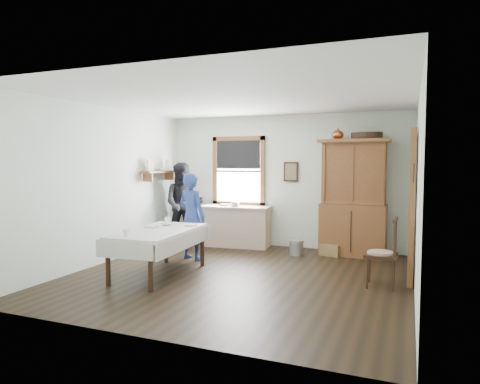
# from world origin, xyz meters

# --- Properties ---
(room) EXTENTS (5.01, 5.01, 2.70)m
(room) POSITION_xyz_m (0.00, 0.00, 1.35)
(room) COLOR black
(room) RESTS_ON ground
(window) EXTENTS (1.18, 0.07, 1.48)m
(window) POSITION_xyz_m (-1.00, 2.46, 1.64)
(window) COLOR white
(window) RESTS_ON room
(doorway) EXTENTS (0.09, 1.14, 2.22)m
(doorway) POSITION_xyz_m (2.46, 0.85, 1.16)
(doorway) COLOR #3F352D
(doorway) RESTS_ON room
(wall_shelf) EXTENTS (0.24, 1.00, 0.44)m
(wall_shelf) POSITION_xyz_m (-2.37, 1.54, 1.57)
(wall_shelf) COLOR brown
(wall_shelf) RESTS_ON room
(framed_picture) EXTENTS (0.30, 0.04, 0.40)m
(framed_picture) POSITION_xyz_m (0.15, 2.46, 1.55)
(framed_picture) COLOR #321D11
(framed_picture) RESTS_ON room
(rug_beater) EXTENTS (0.01, 0.27, 0.27)m
(rug_beater) POSITION_xyz_m (2.45, 0.30, 1.72)
(rug_beater) COLOR black
(rug_beater) RESTS_ON room
(work_counter) EXTENTS (1.51, 0.68, 0.84)m
(work_counter) POSITION_xyz_m (-0.95, 2.13, 0.42)
(work_counter) COLOR tan
(work_counter) RESTS_ON room
(china_hutch) EXTENTS (1.29, 0.64, 2.17)m
(china_hutch) POSITION_xyz_m (1.43, 2.15, 1.08)
(china_hutch) COLOR brown
(china_hutch) RESTS_ON room
(dining_table) EXTENTS (1.04, 1.82, 0.71)m
(dining_table) POSITION_xyz_m (-1.17, -0.41, 0.35)
(dining_table) COLOR silver
(dining_table) RESTS_ON room
(spindle_chair) EXTENTS (0.49, 0.49, 0.98)m
(spindle_chair) POSITION_xyz_m (2.06, 0.22, 0.49)
(spindle_chair) COLOR #321D11
(spindle_chair) RESTS_ON room
(pail) EXTENTS (0.27, 0.27, 0.28)m
(pail) POSITION_xyz_m (0.45, 1.78, 0.14)
(pail) COLOR #A4A7AD
(pail) RESTS_ON room
(wicker_basket) EXTENTS (0.43, 0.35, 0.22)m
(wicker_basket) POSITION_xyz_m (1.07, 1.98, 0.11)
(wicker_basket) COLOR olive
(wicker_basket) RESTS_ON room
(woman_blue) EXTENTS (0.60, 0.47, 1.44)m
(woman_blue) POSITION_xyz_m (-1.21, 0.74, 0.72)
(woman_blue) COLOR navy
(woman_blue) RESTS_ON room
(figure_dark) EXTENTS (0.96, 0.88, 1.61)m
(figure_dark) POSITION_xyz_m (-1.99, 1.84, 0.80)
(figure_dark) COLOR black
(figure_dark) RESTS_ON room
(table_cup_a) EXTENTS (0.14, 0.14, 0.09)m
(table_cup_a) POSITION_xyz_m (-1.48, 0.38, 0.75)
(table_cup_a) COLOR white
(table_cup_a) RESTS_ON dining_table
(table_cup_b) EXTENTS (0.10, 0.10, 0.09)m
(table_cup_b) POSITION_xyz_m (-1.32, -1.01, 0.75)
(table_cup_b) COLOR white
(table_cup_b) RESTS_ON dining_table
(table_bowl) EXTENTS (0.23, 0.23, 0.05)m
(table_bowl) POSITION_xyz_m (-1.31, 0.05, 0.73)
(table_bowl) COLOR white
(table_bowl) RESTS_ON dining_table
(counter_book) EXTENTS (0.20, 0.25, 0.02)m
(counter_book) POSITION_xyz_m (-1.30, 2.19, 0.85)
(counter_book) COLOR #70654B
(counter_book) RESTS_ON work_counter
(counter_bowl) EXTENTS (0.25, 0.25, 0.06)m
(counter_bowl) POSITION_xyz_m (-0.94, 2.09, 0.87)
(counter_bowl) COLOR white
(counter_bowl) RESTS_ON work_counter
(shelf_bowl) EXTENTS (0.22, 0.22, 0.05)m
(shelf_bowl) POSITION_xyz_m (-2.37, 1.55, 1.60)
(shelf_bowl) COLOR white
(shelf_bowl) RESTS_ON wall_shelf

